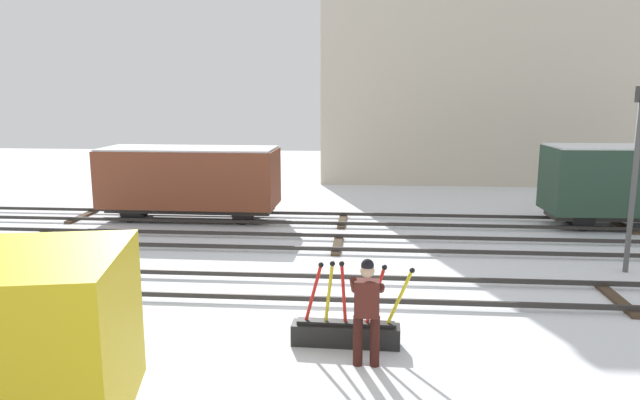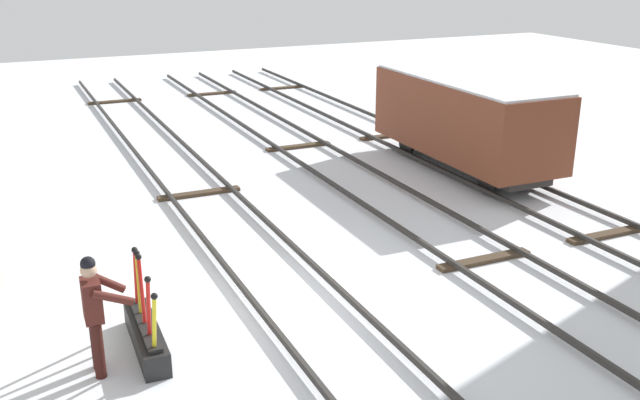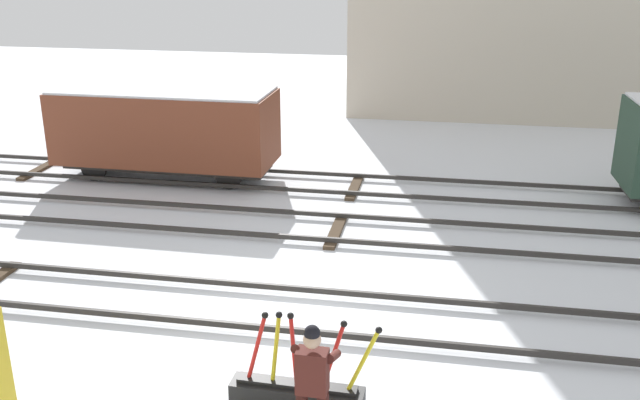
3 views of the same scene
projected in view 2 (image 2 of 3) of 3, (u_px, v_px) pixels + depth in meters
The scene contains 7 objects.
ground_plane at pixel (296, 301), 11.74m from camera, with size 60.00×60.00×0.00m, color silver.
track_main_line at pixel (296, 295), 11.70m from camera, with size 44.00×1.94×0.18m.
track_siding_near at pixel (484, 256), 13.16m from camera, with size 44.00×1.94×0.18m.
track_siding_far at pixel (608, 231), 14.34m from camera, with size 44.00×1.94×0.18m.
switch_lever_frame at pixel (146, 333), 10.26m from camera, with size 2.02×0.41×1.45m.
rail_worker at pixel (95, 308), 9.46m from camera, with size 0.54×0.63×1.71m.
freight_car_near_switch at pixel (465, 118), 18.23m from camera, with size 5.72×2.12×2.40m.
Camera 2 is at (9.75, -4.00, 5.44)m, focal length 40.36 mm.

